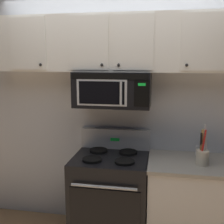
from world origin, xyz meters
TOP-DOWN VIEW (x-y plane):
  - back_wall at (0.00, 0.79)m, footprint 5.20×0.10m
  - stove_range at (0.00, 0.42)m, footprint 0.76×0.69m
  - over_range_microwave at (-0.00, 0.54)m, footprint 0.76×0.43m
  - upper_cabinets at (-0.00, 0.57)m, footprint 2.50×0.36m
  - counter_segment at (0.84, 0.43)m, footprint 0.93×0.65m
  - utensil_crock_cream at (0.88, 0.37)m, footprint 0.12×0.14m
  - salt_shaker at (0.86, 0.62)m, footprint 0.04×0.04m

SIDE VIEW (x-z plane):
  - counter_segment at x=0.84m, z-range 0.00..0.90m
  - stove_range at x=0.00m, z-range -0.09..1.03m
  - salt_shaker at x=0.86m, z-range 0.90..1.00m
  - utensil_crock_cream at x=0.88m, z-range 0.80..1.18m
  - back_wall at x=0.00m, z-range 0.00..2.70m
  - over_range_microwave at x=0.00m, z-range 1.40..1.75m
  - upper_cabinets at x=0.00m, z-range 1.75..2.30m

